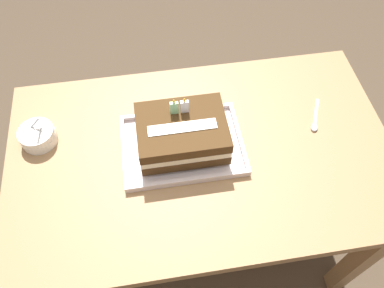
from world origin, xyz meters
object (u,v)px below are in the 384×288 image
at_px(foil_tray, 182,146).
at_px(bowl_stack, 38,136).
at_px(birthday_cake, 182,133).
at_px(serving_spoon_near_tray, 315,122).

bearing_deg(foil_tray, bowl_stack, 167.99).
bearing_deg(birthday_cake, bowl_stack, 168.01).
relative_size(bowl_stack, serving_spoon_near_tray, 0.82).
height_order(foil_tray, bowl_stack, bowl_stack).
height_order(birthday_cake, serving_spoon_near_tray, birthday_cake).
height_order(birthday_cake, bowl_stack, birthday_cake).
height_order(foil_tray, serving_spoon_near_tray, foil_tray).
bearing_deg(birthday_cake, serving_spoon_near_tray, 3.11).
distance_m(bowl_stack, serving_spoon_near_tray, 0.88).
bearing_deg(birthday_cake, foil_tray, -90.00).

